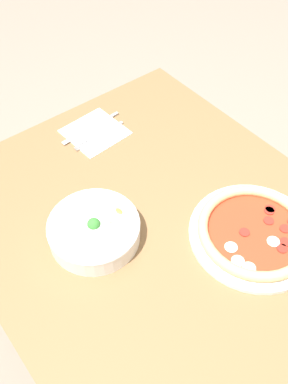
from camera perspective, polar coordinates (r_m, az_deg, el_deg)
ground_plane at (r=1.74m, az=4.42°, el=-22.05°), size 8.00×8.00×0.00m
dining_table at (r=1.13m, az=6.42°, el=-11.43°), size 1.33×0.88×0.76m
pizza at (r=1.09m, az=14.52°, el=-5.22°), size 0.32×0.32×0.04m
bowl at (r=1.05m, az=-6.66°, el=-4.98°), size 0.23×0.23×0.07m
napkin at (r=1.33m, az=-6.54°, el=7.95°), size 0.18×0.18×0.00m
fork at (r=1.32m, az=-5.89°, el=7.57°), size 0.02×0.18×0.00m
knife at (r=1.35m, az=-6.74°, el=8.69°), size 0.03×0.21×0.01m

